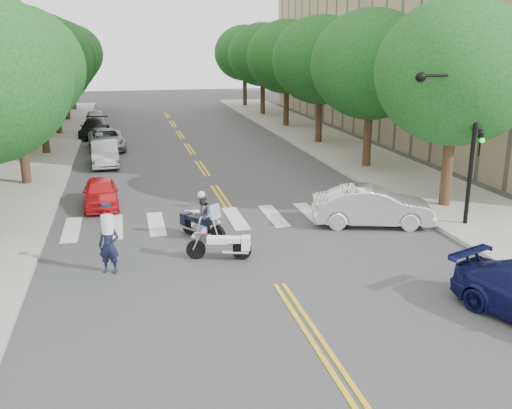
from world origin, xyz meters
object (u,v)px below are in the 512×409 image
object	(u,v)px
motorcycle_police	(201,217)
convertible	(372,206)
officer_standing	(109,245)
motorcycle_parked	(225,245)

from	to	relation	value
motorcycle_police	convertible	xyz separation A→B (m)	(6.49, -0.04, -0.02)
officer_standing	convertible	distance (m)	9.91
motorcycle_parked	motorcycle_police	bearing A→B (deg)	26.10
officer_standing	motorcycle_police	bearing A→B (deg)	58.01
motorcycle_police	motorcycle_parked	size ratio (longest dim) A/B	0.90
motorcycle_police	officer_standing	size ratio (longest dim) A/B	1.07
motorcycle_police	motorcycle_parked	xyz separation A→B (m)	(0.44, -2.23, -0.30)
motorcycle_parked	officer_standing	bearing A→B (deg)	109.92
motorcycle_police	officer_standing	distance (m)	4.02
motorcycle_police	officer_standing	world-z (taller)	officer_standing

